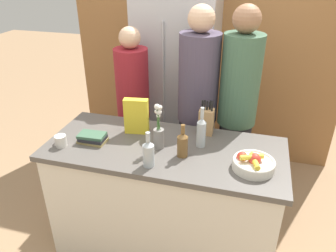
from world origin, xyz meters
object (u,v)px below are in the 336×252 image
object	(u,v)px
person_at_sink	(133,103)
bottle_oil	(201,131)
knife_block	(206,121)
flower_vase	(159,132)
refrigerator	(177,80)
fruit_bowl	(253,163)
book_stack	(92,138)
coffee_mug	(61,141)
person_in_blue	(198,102)
bottle_wine	(148,153)
person_in_red_tee	(238,104)
bottle_vinegar	(183,144)
cereal_box	(136,116)

from	to	relation	value
person_at_sink	bottle_oil	bearing A→B (deg)	-44.80
knife_block	flower_vase	world-z (taller)	flower_vase
refrigerator	knife_block	xyz separation A→B (m)	(0.46, -0.94, 0.04)
fruit_bowl	bottle_oil	size ratio (longest dim) A/B	0.89
book_stack	knife_block	bearing A→B (deg)	24.34
person_at_sink	refrigerator	bearing A→B (deg)	56.36
knife_block	coffee_mug	distance (m)	1.07
knife_block	book_stack	size ratio (longest dim) A/B	1.37
fruit_bowl	person_in_blue	distance (m)	0.87
knife_block	bottle_wine	world-z (taller)	knife_block
bottle_wine	person_in_red_tee	world-z (taller)	person_in_red_tee
knife_block	bottle_vinegar	world-z (taller)	knife_block
person_at_sink	person_in_blue	bearing A→B (deg)	-12.97
bottle_oil	person_in_red_tee	xyz separation A→B (m)	(0.20, 0.53, 0.00)
bottle_vinegar	person_at_sink	size ratio (longest dim) A/B	0.15
knife_block	book_stack	xyz separation A→B (m)	(-0.77, -0.35, -0.07)
refrigerator	person_in_red_tee	world-z (taller)	refrigerator
cereal_box	bottle_vinegar	xyz separation A→B (m)	(0.41, -0.23, -0.04)
knife_block	person_at_sink	size ratio (longest dim) A/B	0.17
flower_vase	book_stack	size ratio (longest dim) A/B	1.66
cereal_box	fruit_bowl	bearing A→B (deg)	-16.29
book_stack	refrigerator	bearing A→B (deg)	76.59
knife_block	flower_vase	xyz separation A→B (m)	(-0.28, -0.29, 0.02)
flower_vase	bottle_oil	size ratio (longest dim) A/B	1.12
bottle_vinegar	person_at_sink	xyz separation A→B (m)	(-0.65, 0.76, -0.10)
knife_block	person_in_red_tee	bearing A→B (deg)	59.16
flower_vase	coffee_mug	bearing A→B (deg)	-166.21
person_in_blue	fruit_bowl	bearing A→B (deg)	-39.54
bottle_oil	person_in_red_tee	distance (m)	0.57
refrigerator	coffee_mug	world-z (taller)	refrigerator
flower_vase	person_in_red_tee	distance (m)	0.80
bottle_oil	person_in_blue	distance (m)	0.54
coffee_mug	person_at_sink	distance (m)	0.89
person_in_blue	bottle_vinegar	bearing A→B (deg)	-71.92
refrigerator	bottle_oil	xyz separation A→B (m)	(0.46, -1.14, 0.06)
coffee_mug	bottle_wine	world-z (taller)	bottle_wine
fruit_bowl	bottle_vinegar	size ratio (longest dim) A/B	1.13
coffee_mug	person_in_red_tee	distance (m)	1.41
flower_vase	coffee_mug	distance (m)	0.70
book_stack	bottle_wine	world-z (taller)	bottle_wine
flower_vase	cereal_box	size ratio (longest dim) A/B	1.23
cereal_box	person_at_sink	world-z (taller)	person_at_sink
person_at_sink	person_in_red_tee	world-z (taller)	person_in_red_tee
refrigerator	person_in_red_tee	xyz separation A→B (m)	(0.66, -0.60, 0.06)
bottle_wine	person_in_blue	xyz separation A→B (m)	(0.15, 0.85, 0.01)
cereal_box	refrigerator	bearing A→B (deg)	87.50
refrigerator	person_at_sink	bearing A→B (deg)	-117.86
knife_block	book_stack	distance (m)	0.85
book_stack	person_in_blue	xyz separation A→B (m)	(0.64, 0.68, 0.08)
bottle_oil	fruit_bowl	bearing A→B (deg)	-26.94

